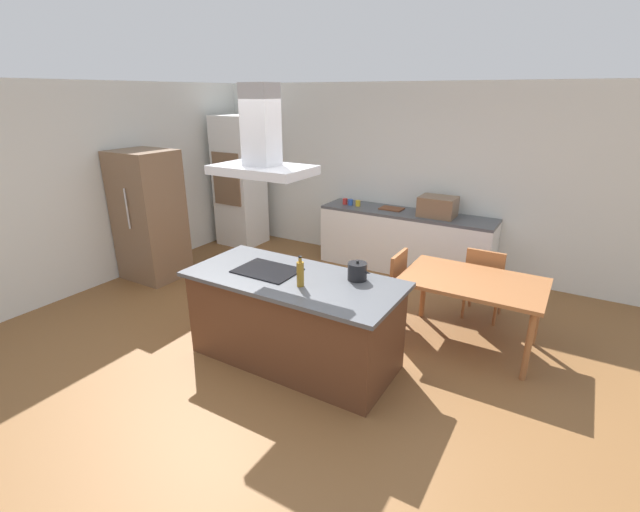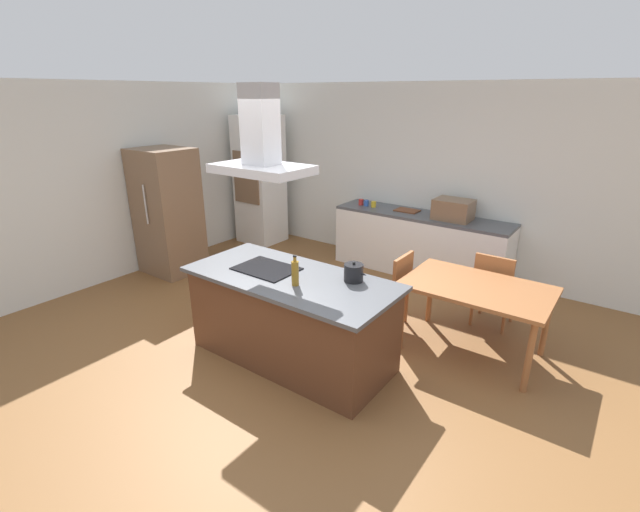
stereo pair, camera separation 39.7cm
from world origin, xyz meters
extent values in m
plane|color=brown|center=(0.00, 1.50, 0.00)|extent=(16.00, 16.00, 0.00)
cube|color=silver|center=(0.00, 3.25, 1.35)|extent=(7.20, 0.10, 2.70)
cube|color=silver|center=(-3.45, 1.00, 1.35)|extent=(0.10, 8.80, 2.70)
cube|color=#59331E|center=(0.00, 0.00, 0.43)|extent=(1.99, 0.86, 0.86)
cube|color=#4C4F54|center=(0.00, 0.00, 0.88)|extent=(2.09, 0.96, 0.04)
cube|color=black|center=(-0.31, 0.00, 0.91)|extent=(0.60, 0.44, 0.01)
cylinder|color=black|center=(0.55, 0.26, 0.98)|extent=(0.18, 0.18, 0.16)
sphere|color=black|center=(0.55, 0.26, 1.08)|extent=(0.03, 0.03, 0.03)
cone|color=black|center=(0.66, 0.26, 0.99)|extent=(0.06, 0.03, 0.04)
cylinder|color=olive|center=(0.17, -0.13, 1.01)|extent=(0.07, 0.07, 0.23)
cylinder|color=olive|center=(0.17, -0.13, 1.15)|extent=(0.03, 0.03, 0.05)
cylinder|color=black|center=(0.17, -0.13, 1.18)|extent=(0.03, 0.03, 0.01)
cube|color=white|center=(0.06, 2.88, 0.43)|extent=(2.56, 0.62, 0.86)
cube|color=#4C4F54|center=(0.06, 2.88, 0.88)|extent=(2.56, 0.62, 0.04)
cube|color=brown|center=(0.51, 2.88, 1.04)|extent=(0.50, 0.38, 0.28)
cylinder|color=red|center=(-0.95, 2.85, 0.95)|extent=(0.08, 0.08, 0.09)
cylinder|color=#2D56B2|center=(-0.85, 2.85, 0.95)|extent=(0.08, 0.08, 0.09)
cylinder|color=gold|center=(-0.72, 2.85, 0.95)|extent=(0.08, 0.08, 0.09)
cube|color=brown|center=(-0.20, 2.93, 0.91)|extent=(0.34, 0.24, 0.02)
cube|color=white|center=(-2.90, 2.65, 1.10)|extent=(0.70, 0.64, 2.20)
cube|color=brown|center=(-2.90, 2.32, 1.45)|extent=(0.56, 0.02, 0.36)
cube|color=brown|center=(-2.90, 2.32, 1.00)|extent=(0.56, 0.02, 0.48)
cube|color=brown|center=(-2.98, 0.78, 0.91)|extent=(0.80, 0.70, 1.82)
cylinder|color=beige|center=(-2.93, 0.41, 1.10)|extent=(0.02, 0.02, 0.55)
cube|color=#995B33|center=(1.42, 1.19, 0.73)|extent=(1.40, 0.90, 0.04)
cylinder|color=#995B33|center=(0.80, 0.82, 0.35)|extent=(0.06, 0.06, 0.71)
cylinder|color=#995B33|center=(2.04, 0.82, 0.35)|extent=(0.06, 0.06, 0.71)
cylinder|color=#995B33|center=(0.80, 1.56, 0.35)|extent=(0.06, 0.06, 0.71)
cylinder|color=#995B33|center=(2.04, 1.56, 0.35)|extent=(0.06, 0.06, 0.71)
cube|color=purple|center=(0.42, 1.19, 0.43)|extent=(0.42, 0.42, 0.04)
cube|color=#995B33|center=(0.61, 1.19, 0.67)|extent=(0.04, 0.42, 0.44)
cylinder|color=#995B33|center=(0.24, 1.01, 0.21)|extent=(0.04, 0.04, 0.41)
cylinder|color=#995B33|center=(0.24, 1.37, 0.21)|extent=(0.04, 0.04, 0.41)
cylinder|color=#995B33|center=(0.60, 1.01, 0.21)|extent=(0.04, 0.04, 0.41)
cylinder|color=#995B33|center=(0.60, 1.37, 0.21)|extent=(0.04, 0.04, 0.41)
cube|color=purple|center=(1.42, 1.94, 0.43)|extent=(0.42, 0.42, 0.04)
cube|color=#995B33|center=(1.42, 1.75, 0.67)|extent=(0.42, 0.04, 0.44)
cylinder|color=#995B33|center=(1.24, 2.12, 0.21)|extent=(0.04, 0.04, 0.41)
cylinder|color=#995B33|center=(1.60, 2.12, 0.21)|extent=(0.04, 0.04, 0.41)
cylinder|color=#995B33|center=(1.24, 1.76, 0.21)|extent=(0.04, 0.04, 0.41)
cylinder|color=#995B33|center=(1.60, 1.76, 0.21)|extent=(0.04, 0.04, 0.41)
cube|color=#ADADB2|center=(-0.31, 0.00, 1.89)|extent=(0.90, 0.55, 0.08)
cube|color=#ADADB2|center=(-0.31, 0.00, 2.28)|extent=(0.28, 0.24, 0.70)
camera|label=1|loc=(2.21, -3.20, 2.55)|focal=24.92mm
camera|label=2|loc=(2.54, -2.98, 2.55)|focal=24.92mm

